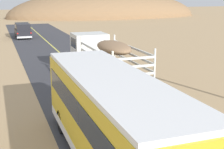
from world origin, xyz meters
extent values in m
cube|color=silver|center=(0.71, 18.26, 1.82)|extent=(2.50, 2.20, 2.20)
cube|color=#192333|center=(0.71, 18.26, 2.27)|extent=(2.53, 1.54, 0.70)
cube|color=brown|center=(0.71, 12.86, 0.72)|extent=(2.50, 6.40, 0.24)
cylinder|color=silver|center=(-0.48, 16.00, 1.94)|extent=(0.12, 0.12, 2.20)
cylinder|color=silver|center=(1.90, 16.00, 1.94)|extent=(0.12, 0.12, 2.20)
cylinder|color=silver|center=(-0.48, 9.72, 1.94)|extent=(0.12, 0.12, 2.20)
cylinder|color=silver|center=(1.90, 9.72, 1.94)|extent=(0.12, 0.12, 2.20)
cube|color=silver|center=(-0.50, 12.86, 1.28)|extent=(0.08, 6.30, 0.12)
cube|color=silver|center=(1.92, 12.86, 1.28)|extent=(0.08, 6.30, 0.12)
cube|color=silver|center=(0.71, 9.70, 1.28)|extent=(2.40, 0.08, 0.12)
cube|color=silver|center=(-0.50, 12.86, 1.72)|extent=(0.08, 6.30, 0.12)
cube|color=silver|center=(1.92, 12.86, 1.72)|extent=(0.08, 6.30, 0.12)
cube|color=silver|center=(0.71, 9.70, 1.72)|extent=(2.40, 0.08, 0.12)
cube|color=silver|center=(-0.50, 12.86, 2.16)|extent=(0.08, 6.30, 0.12)
cube|color=silver|center=(1.92, 12.86, 2.16)|extent=(0.08, 6.30, 0.12)
cube|color=silver|center=(0.71, 9.70, 2.16)|extent=(2.40, 0.08, 0.12)
cube|color=silver|center=(-0.50, 12.86, 2.60)|extent=(0.08, 6.30, 0.12)
cube|color=silver|center=(1.92, 12.86, 2.60)|extent=(0.08, 6.30, 0.12)
cube|color=silver|center=(0.71, 9.70, 2.60)|extent=(2.40, 0.08, 0.12)
ellipsoid|color=#8C6B4C|center=(0.71, 12.86, 2.69)|extent=(1.75, 3.84, 0.70)
cylinder|color=black|center=(-0.38, 18.26, 0.57)|extent=(0.32, 1.10, 1.10)
cylinder|color=black|center=(1.80, 18.26, 0.57)|extent=(0.32, 1.10, 1.10)
cylinder|color=black|center=(-0.38, 11.58, 0.57)|extent=(0.32, 1.10, 1.10)
cylinder|color=black|center=(1.80, 11.58, 0.57)|extent=(0.32, 1.10, 1.10)
cube|color=gold|center=(-2.46, 4.25, 1.72)|extent=(2.50, 10.00, 2.70)
cube|color=white|center=(-2.46, 4.25, 3.15)|extent=(2.45, 9.80, 0.16)
cube|color=#192333|center=(-2.46, 4.25, 2.19)|extent=(2.54, 9.20, 0.80)
cube|color=silver|center=(-2.46, 4.25, 0.57)|extent=(2.53, 9.80, 0.36)
cylinder|color=black|center=(-3.56, 7.50, 0.52)|extent=(0.30, 1.00, 1.00)
cylinder|color=black|center=(-1.36, 7.50, 0.52)|extent=(0.30, 1.00, 1.00)
cube|color=black|center=(-2.47, 39.87, 0.70)|extent=(1.90, 4.60, 0.90)
cube|color=black|center=(-2.47, 39.72, 1.55)|extent=(1.75, 3.59, 0.80)
cube|color=#192333|center=(-2.47, 39.72, 1.57)|extent=(1.79, 3.22, 0.44)
cube|color=silver|center=(-2.47, 37.65, 0.37)|extent=(1.86, 0.20, 0.24)
cube|color=red|center=(-3.30, 37.59, 0.88)|extent=(0.16, 0.06, 0.14)
cube|color=red|center=(-1.64, 37.59, 0.88)|extent=(0.16, 0.06, 0.14)
cylinder|color=black|center=(-3.29, 41.30, 0.40)|extent=(0.26, 0.76, 0.76)
cylinder|color=black|center=(-1.65, 41.30, 0.40)|extent=(0.26, 0.76, 0.76)
cylinder|color=black|center=(-3.29, 38.45, 0.40)|extent=(0.26, 0.76, 0.76)
cylinder|color=black|center=(-1.65, 38.45, 0.40)|extent=(0.26, 0.76, 0.76)
ellipsoid|color=olive|center=(20.71, 74.28, 0.00)|extent=(48.61, 21.06, 12.87)
camera|label=1|loc=(-5.98, -5.68, 5.90)|focal=52.84mm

